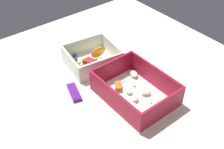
{
  "coord_description": "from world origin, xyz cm",
  "views": [
    {
      "loc": [
        -52.03,
        41.51,
        56.83
      ],
      "look_at": [
        -1.77,
        1.79,
        4.0
      ],
      "focal_mm": 45.8,
      "sensor_mm": 36.0,
      "label": 1
    }
  ],
  "objects_px": {
    "pasta_container": "(135,92)",
    "paper_cup_liner": "(76,46)",
    "candy_bar": "(74,92)",
    "fruit_bowl": "(92,60)"
  },
  "relations": [
    {
      "from": "pasta_container",
      "to": "paper_cup_liner",
      "type": "distance_m",
      "value": 0.3
    },
    {
      "from": "pasta_container",
      "to": "candy_bar",
      "type": "bearing_deg",
      "value": 46.09
    },
    {
      "from": "paper_cup_liner",
      "to": "candy_bar",
      "type": "bearing_deg",
      "value": 145.43
    },
    {
      "from": "candy_bar",
      "to": "fruit_bowl",
      "type": "bearing_deg",
      "value": -56.23
    },
    {
      "from": "fruit_bowl",
      "to": "pasta_container",
      "type": "bearing_deg",
      "value": -178.61
    },
    {
      "from": "pasta_container",
      "to": "fruit_bowl",
      "type": "xyz_separation_m",
      "value": [
        0.19,
        0.0,
        -0.0
      ]
    },
    {
      "from": "pasta_container",
      "to": "paper_cup_liner",
      "type": "height_order",
      "value": "pasta_container"
    },
    {
      "from": "paper_cup_liner",
      "to": "fruit_bowl",
      "type": "bearing_deg",
      "value": 174.42
    },
    {
      "from": "candy_bar",
      "to": "paper_cup_liner",
      "type": "height_order",
      "value": "paper_cup_liner"
    },
    {
      "from": "fruit_bowl",
      "to": "candy_bar",
      "type": "relative_size",
      "value": 2.39
    }
  ]
}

